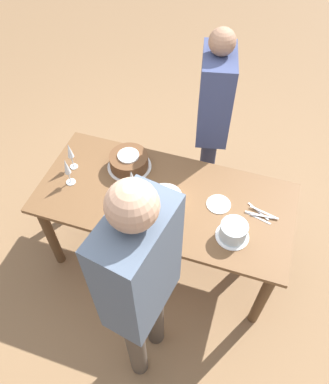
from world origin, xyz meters
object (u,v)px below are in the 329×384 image
wine_glass_near (67,168)px  wine_glass_far (70,152)px  cake_front_chocolate (129,161)px  wine_glass_extra (132,178)px  person_watching (141,282)px  cake_center_white (165,200)px  person_cutting (213,111)px  cake_back_decorated (233,231)px

wine_glass_near → wine_glass_far: size_ratio=1.01×
cake_front_chocolate → wine_glass_extra: size_ratio=1.57×
wine_glass_far → cake_front_chocolate: bearing=-161.6°
wine_glass_extra → person_watching: bearing=115.0°
wine_glass_near → cake_center_white: bearing=-178.4°
cake_center_white → wine_glass_extra: (0.24, -0.04, 0.09)m
wine_glass_near → person_watching: 1.04m
wine_glass_extra → person_cutting: size_ratio=0.13×
cake_front_chocolate → wine_glass_near: (0.32, 0.26, 0.09)m
person_cutting → wine_glass_near: bearing=-57.0°
cake_back_decorated → person_watching: 0.74m
cake_front_chocolate → wine_glass_near: bearing=38.4°
cake_back_decorated → wine_glass_far: (1.17, -0.22, 0.09)m
cake_center_white → person_watching: (-0.11, 0.69, 0.28)m
cake_center_white → wine_glass_far: (0.71, -0.12, 0.11)m
cake_back_decorated → wine_glass_near: bearing=-4.4°
cake_back_decorated → person_cutting: size_ratio=0.13×
cake_center_white → cake_back_decorated: bearing=167.3°
wine_glass_near → person_watching: person_watching is taller
cake_front_chocolate → cake_back_decorated: (-0.80, 0.34, 0.00)m
cake_front_chocolate → person_watching: size_ratio=0.18×
cake_center_white → cake_front_chocolate: (0.34, -0.24, 0.01)m
cake_back_decorated → wine_glass_extra: bearing=-11.9°
person_watching → person_cutting: bearing=9.8°
cake_center_white → cake_back_decorated: 0.47m
cake_front_chocolate → wine_glass_extra: (-0.10, 0.20, 0.08)m
cake_back_decorated → wine_glass_near: 1.13m
wine_glass_extra → wine_glass_far: bearing=-8.9°
cake_front_chocolate → person_cutting: person_cutting is taller
cake_front_chocolate → person_cutting: size_ratio=0.20×
person_cutting → wine_glass_far: bearing=-63.9°
wine_glass_far → person_cutting: 1.05m
wine_glass_far → person_cutting: person_cutting is taller
cake_center_white → person_watching: bearing=98.9°
cake_front_chocolate → person_watching: 1.07m
cake_back_decorated → person_cutting: 0.94m
cake_back_decorated → wine_glass_near: wine_glass_near is taller
cake_center_white → cake_back_decorated: cake_back_decorated is taller
cake_front_chocolate → wine_glass_near: size_ratio=1.40×
cake_center_white → cake_front_chocolate: cake_front_chocolate is taller
wine_glass_extra → person_watching: person_watching is taller
wine_glass_extra → person_watching: (-0.34, 0.74, 0.20)m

